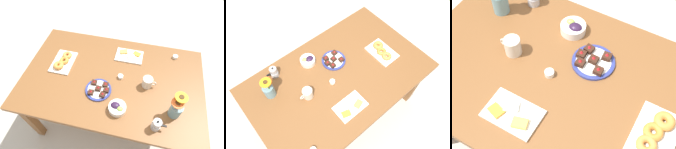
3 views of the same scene
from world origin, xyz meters
The scene contains 11 objects.
ground_plane centered at (0.00, 0.00, 0.00)m, with size 6.00×6.00×0.00m, color #B7B2A8.
dining_table centered at (0.00, 0.00, 0.65)m, with size 1.60×1.00×0.74m.
coffee_mug centered at (0.31, -0.02, 0.79)m, with size 0.12×0.08×0.10m.
grape_bowl centered at (0.11, -0.30, 0.77)m, with size 0.14×0.14×0.07m.
cheese_platter centered at (0.11, 0.29, 0.75)m, with size 0.26×0.17×0.03m.
croissant_platter centered at (-0.49, 0.06, 0.76)m, with size 0.19×0.28×0.05m.
jam_cup_honey centered at (0.55, 0.37, 0.76)m, with size 0.05×0.05×0.03m.
jam_cup_berry centered at (0.08, 0.01, 0.76)m, with size 0.05×0.05×0.03m.
dessert_plate centered at (-0.08, -0.16, 0.75)m, with size 0.22×0.22×0.05m.
flower_vase centered at (0.54, -0.23, 0.82)m, with size 0.11×0.12×0.23m.
moka_pot centered at (0.42, -0.37, 0.79)m, with size 0.11×0.07×0.12m.
Camera 1 is at (0.21, -0.89, 2.01)m, focal length 28.00 mm.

